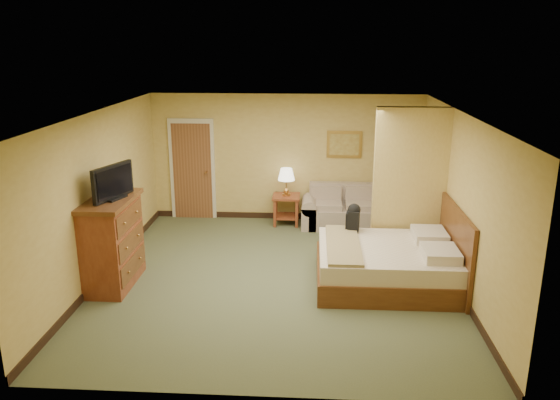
# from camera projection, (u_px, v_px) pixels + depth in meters

# --- Properties ---
(floor) EXTENTS (6.00, 6.00, 0.00)m
(floor) POSITION_uv_depth(u_px,v_px,m) (277.00, 278.00, 8.65)
(floor) COLOR #4F5738
(floor) RESTS_ON ground
(ceiling) EXTENTS (6.00, 6.00, 0.00)m
(ceiling) POSITION_uv_depth(u_px,v_px,m) (276.00, 113.00, 7.92)
(ceiling) COLOR white
(ceiling) RESTS_ON back_wall
(back_wall) EXTENTS (5.50, 0.02, 2.60)m
(back_wall) POSITION_uv_depth(u_px,v_px,m) (286.00, 158.00, 11.16)
(back_wall) COLOR tan
(back_wall) RESTS_ON floor
(left_wall) EXTENTS (0.02, 6.00, 2.60)m
(left_wall) POSITION_uv_depth(u_px,v_px,m) (100.00, 196.00, 8.44)
(left_wall) COLOR tan
(left_wall) RESTS_ON floor
(right_wall) EXTENTS (0.02, 6.00, 2.60)m
(right_wall) POSITION_uv_depth(u_px,v_px,m) (460.00, 202.00, 8.12)
(right_wall) COLOR tan
(right_wall) RESTS_ON floor
(partition) EXTENTS (1.20, 0.15, 2.60)m
(partition) POSITION_uv_depth(u_px,v_px,m) (409.00, 186.00, 9.04)
(partition) COLOR tan
(partition) RESTS_ON floor
(door) EXTENTS (0.94, 0.16, 2.10)m
(door) POSITION_uv_depth(u_px,v_px,m) (192.00, 170.00, 11.31)
(door) COLOR beige
(door) RESTS_ON floor
(baseboard) EXTENTS (5.50, 0.02, 0.12)m
(baseboard) POSITION_uv_depth(u_px,v_px,m) (286.00, 216.00, 11.50)
(baseboard) COLOR black
(baseboard) RESTS_ON floor
(loveseat) EXTENTS (1.67, 0.77, 0.84)m
(loveseat) POSITION_uv_depth(u_px,v_px,m) (343.00, 213.00, 10.97)
(loveseat) COLOR tan
(loveseat) RESTS_ON floor
(side_table) EXTENTS (0.55, 0.55, 0.60)m
(side_table) POSITION_uv_depth(u_px,v_px,m) (286.00, 205.00, 11.07)
(side_table) COLOR maroon
(side_table) RESTS_ON floor
(table_lamp) EXTENTS (0.34, 0.34, 0.56)m
(table_lamp) POSITION_uv_depth(u_px,v_px,m) (286.00, 175.00, 10.90)
(table_lamp) COLOR #B78543
(table_lamp) RESTS_ON side_table
(coffee_table) EXTENTS (0.76, 0.76, 0.44)m
(coffee_table) POSITION_uv_depth(u_px,v_px,m) (367.00, 242.00, 9.28)
(coffee_table) COLOR maroon
(coffee_table) RESTS_ON floor
(wall_picture) EXTENTS (0.70, 0.04, 0.55)m
(wall_picture) POSITION_uv_depth(u_px,v_px,m) (344.00, 144.00, 10.98)
(wall_picture) COLOR #B78E3F
(wall_picture) RESTS_ON back_wall
(dresser) EXTENTS (0.68, 1.29, 1.37)m
(dresser) POSITION_uv_depth(u_px,v_px,m) (112.00, 242.00, 8.24)
(dresser) COLOR maroon
(dresser) RESTS_ON floor
(tv) EXTENTS (0.34, 0.81, 0.51)m
(tv) POSITION_uv_depth(u_px,v_px,m) (113.00, 183.00, 7.97)
(tv) COLOR black
(tv) RESTS_ON dresser
(bed) EXTENTS (2.23, 1.89, 1.22)m
(bed) POSITION_uv_depth(u_px,v_px,m) (394.00, 264.00, 8.36)
(bed) COLOR #512A13
(bed) RESTS_ON floor
(backpack) EXTENTS (0.22, 0.29, 0.46)m
(backpack) POSITION_uv_depth(u_px,v_px,m) (354.00, 217.00, 8.93)
(backpack) COLOR black
(backpack) RESTS_ON bed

